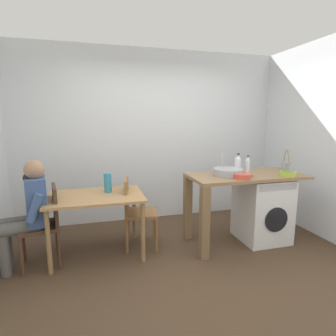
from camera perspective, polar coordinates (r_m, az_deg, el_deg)
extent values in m
plane|color=#4C3826|center=(3.19, 3.75, -20.44)|extent=(5.46, 5.46, 0.00)
cube|color=silver|center=(4.45, -3.56, 6.57)|extent=(4.60, 0.10, 2.70)
cube|color=tan|center=(3.35, -14.86, -5.76)|extent=(1.10, 0.76, 0.03)
cylinder|color=#977045|center=(3.20, -23.70, -14.10)|extent=(0.05, 0.05, 0.71)
cylinder|color=#977045|center=(3.21, -5.25, -13.21)|extent=(0.05, 0.05, 0.71)
cylinder|color=#977045|center=(3.81, -22.34, -10.11)|extent=(0.05, 0.05, 0.71)
cylinder|color=#977045|center=(3.81, -7.07, -9.38)|extent=(0.05, 0.05, 0.71)
cube|color=#4C3323|center=(3.40, -25.32, -11.09)|extent=(0.46, 0.46, 0.04)
cube|color=#4C3323|center=(3.33, -22.50, -7.23)|extent=(0.10, 0.38, 0.45)
cylinder|color=#4C3323|center=(3.33, -28.23, -15.99)|extent=(0.04, 0.04, 0.45)
cylinder|color=#4C3323|center=(3.66, -27.95, -13.60)|extent=(0.04, 0.04, 0.45)
cylinder|color=#4C3323|center=(3.32, -21.80, -15.56)|extent=(0.04, 0.04, 0.45)
cylinder|color=#4C3323|center=(3.65, -22.16, -13.20)|extent=(0.04, 0.04, 0.45)
cube|color=olive|center=(3.53, -5.60, -9.34)|extent=(0.46, 0.46, 0.04)
cube|color=olive|center=(3.47, -8.65, -5.87)|extent=(0.10, 0.38, 0.45)
cylinder|color=olive|center=(3.78, -2.77, -11.59)|extent=(0.04, 0.04, 0.45)
cylinder|color=olive|center=(3.45, -2.43, -13.80)|extent=(0.04, 0.04, 0.45)
cylinder|color=olive|center=(3.78, -8.34, -11.69)|extent=(0.04, 0.04, 0.45)
cylinder|color=olive|center=(3.45, -8.59, -13.91)|extent=(0.04, 0.04, 0.45)
cylinder|color=#595651|center=(3.43, -30.92, -15.48)|extent=(0.11, 0.11, 0.45)
cylinder|color=#595651|center=(3.59, -30.64, -14.29)|extent=(0.11, 0.11, 0.45)
cylinder|color=#595651|center=(3.31, -28.56, -11.02)|extent=(0.42, 0.20, 0.14)
cylinder|color=#595651|center=(3.48, -28.39, -10.00)|extent=(0.42, 0.20, 0.14)
cube|color=#3F598C|center=(3.31, -25.71, -6.22)|extent=(0.25, 0.37, 0.52)
cylinder|color=#3F598C|center=(3.11, -26.09, -7.52)|extent=(0.20, 0.12, 0.31)
cylinder|color=#3F598C|center=(3.51, -26.00, -5.55)|extent=(0.20, 0.12, 0.31)
sphere|color=#A57A5B|center=(3.23, -26.18, -0.33)|extent=(0.21, 0.21, 0.21)
sphere|color=black|center=(3.25, -27.12, -1.84)|extent=(0.12, 0.12, 0.12)
cube|color=olive|center=(3.68, 16.08, -1.61)|extent=(1.50, 0.68, 0.04)
cube|color=brown|center=(3.25, 7.64, -11.33)|extent=(0.10, 0.10, 0.88)
cube|color=brown|center=(3.76, 4.13, -8.27)|extent=(0.10, 0.10, 0.88)
cube|color=white|center=(3.94, 19.04, -8.08)|extent=(0.60, 0.60, 0.86)
cylinder|color=black|center=(3.72, 21.68, -10.02)|extent=(0.32, 0.02, 0.32)
cube|color=#B2B2B7|center=(3.61, 22.04, -3.81)|extent=(0.54, 0.01, 0.08)
cylinder|color=#9EA0A5|center=(3.54, 12.51, -0.84)|extent=(0.38, 0.38, 0.09)
cylinder|color=#B2B2B7|center=(3.68, 11.26, 1.12)|extent=(0.02, 0.02, 0.28)
cylinder|color=silver|center=(3.70, 14.39, 0.35)|extent=(0.08, 0.08, 0.19)
cone|color=silver|center=(3.68, 14.47, 2.25)|extent=(0.07, 0.07, 0.05)
cylinder|color=#262626|center=(3.67, 14.50, 2.83)|extent=(0.03, 0.03, 0.02)
cylinder|color=silver|center=(3.76, 16.29, 0.25)|extent=(0.06, 0.06, 0.17)
cone|color=silver|center=(3.74, 16.38, 1.90)|extent=(0.05, 0.05, 0.05)
cylinder|color=#262626|center=(3.73, 16.40, 2.41)|extent=(0.02, 0.02, 0.02)
cylinder|color=#D84C38|center=(3.41, 15.20, -1.63)|extent=(0.22, 0.22, 0.06)
cylinder|color=maroon|center=(3.41, 15.21, -1.38)|extent=(0.17, 0.17, 0.03)
cylinder|color=gray|center=(4.07, 23.35, 0.26)|extent=(0.11, 0.11, 0.13)
cylinder|color=#99724C|center=(4.05, 23.21, 2.29)|extent=(0.01, 0.04, 0.18)
cylinder|color=#99724C|center=(4.05, 23.82, 2.26)|extent=(0.01, 0.05, 0.18)
cylinder|color=#A8C63D|center=(3.76, 23.74, -1.11)|extent=(0.20, 0.20, 0.05)
cylinder|color=olive|center=(3.75, 23.75, -0.90)|extent=(0.16, 0.16, 0.03)
cylinder|color=teal|center=(3.42, -12.48, -3.01)|extent=(0.09, 0.09, 0.24)
cube|color=#B2B2B7|center=(3.57, 16.25, -1.59)|extent=(0.15, 0.06, 0.01)
cube|color=#262628|center=(3.57, 16.25, -1.59)|extent=(0.15, 0.06, 0.01)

